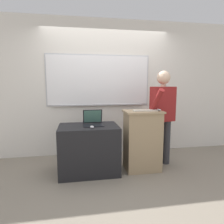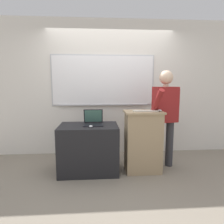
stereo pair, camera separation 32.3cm
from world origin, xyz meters
name	(u,v)px [view 1 (the left image)]	position (x,y,z in m)	size (l,w,h in m)	color
ground_plane	(118,180)	(0.00, 0.00, 0.00)	(30.00, 30.00, 0.00)	gray
back_wall	(106,88)	(-0.01, 1.30, 1.36)	(6.40, 0.17, 2.71)	silver
lectern_podium	(142,140)	(0.47, 0.31, 0.50)	(0.61, 0.44, 1.00)	tan
side_desk	(89,149)	(-0.42, 0.36, 0.39)	(0.95, 0.65, 0.77)	black
person_presenter	(162,111)	(0.88, 0.45, 0.96)	(0.56, 0.57, 1.66)	#333338
laptop	(93,120)	(-0.34, 0.42, 0.85)	(0.32, 0.30, 0.25)	black
wireless_keyboard	(145,110)	(0.49, 0.25, 1.01)	(0.39, 0.11, 0.02)	beige
computer_mouse_by_laptop	(92,127)	(-0.38, 0.19, 0.79)	(0.06, 0.10, 0.03)	#BCBCC1
computer_mouse_by_keyboard	(159,110)	(0.72, 0.24, 1.02)	(0.06, 0.10, 0.03)	#BCBCC1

